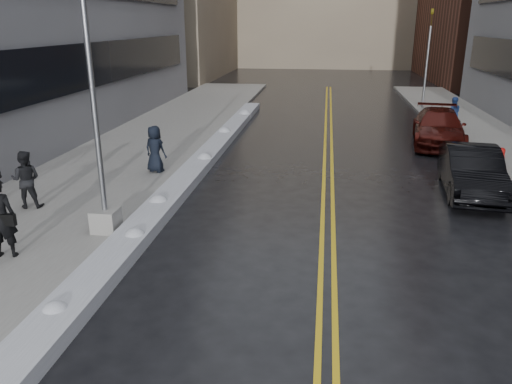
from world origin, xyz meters
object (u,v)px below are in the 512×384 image
(car_black, at_px, (472,171))
(car_maroon, at_px, (439,127))
(pedestrian_c, at_px, (155,149))
(pedestrian_fedora, at_px, (1,218))
(lamppost, at_px, (98,143))
(pedestrian_b, at_px, (26,179))
(pedestrian_east, at_px, (453,113))
(fire_hydrant, at_px, (501,156))
(traffic_signal, at_px, (428,55))

(car_black, bearing_deg, car_maroon, 92.42)
(pedestrian_c, bearing_deg, pedestrian_fedora, 98.48)
(lamppost, relative_size, pedestrian_b, 4.44)
(pedestrian_b, relative_size, car_maroon, 0.32)
(pedestrian_east, bearing_deg, fire_hydrant, 94.38)
(pedestrian_b, height_order, pedestrian_c, pedestrian_b)
(lamppost, bearing_deg, pedestrian_fedora, -134.49)
(pedestrian_b, height_order, pedestrian_east, pedestrian_b)
(traffic_signal, xyz_separation_m, car_black, (-1.38, -17.05, -2.63))
(fire_hydrant, xyz_separation_m, car_maroon, (-1.50, 4.11, 0.24))
(fire_hydrant, bearing_deg, pedestrian_b, -156.72)
(pedestrian_fedora, xyz_separation_m, pedestrian_b, (-1.32, 3.15, -0.11))
(traffic_signal, xyz_separation_m, pedestrian_fedora, (-13.51, -23.75, -2.29))
(pedestrian_c, bearing_deg, pedestrian_b, 76.20)
(fire_hydrant, relative_size, car_maroon, 0.13)
(pedestrian_fedora, xyz_separation_m, pedestrian_east, (13.74, 16.69, -0.14))
(pedestrian_fedora, bearing_deg, traffic_signal, -130.41)
(pedestrian_fedora, relative_size, pedestrian_b, 1.12)
(fire_hydrant, distance_m, traffic_signal, 14.30)
(lamppost, xyz_separation_m, car_black, (10.42, 4.95, -1.76))
(pedestrian_c, distance_m, pedestrian_east, 15.69)
(fire_hydrant, height_order, car_black, car_black)
(pedestrian_east, relative_size, car_maroon, 0.30)
(pedestrian_fedora, xyz_separation_m, car_black, (12.13, 6.69, -0.34))
(lamppost, height_order, pedestrian_fedora, lamppost)
(traffic_signal, distance_m, pedestrian_fedora, 27.42)
(pedestrian_c, bearing_deg, car_maroon, -131.57)
(pedestrian_b, relative_size, pedestrian_east, 1.04)
(fire_hydrant, distance_m, pedestrian_east, 6.96)
(fire_hydrant, relative_size, pedestrian_east, 0.44)
(pedestrian_fedora, bearing_deg, pedestrian_east, -140.23)
(pedestrian_fedora, distance_m, pedestrian_c, 7.34)
(fire_hydrant, height_order, car_maroon, car_maroon)
(lamppost, height_order, car_maroon, lamppost)
(pedestrian_fedora, relative_size, car_maroon, 0.36)
(fire_hydrant, xyz_separation_m, pedestrian_b, (-15.34, -6.60, 0.46))
(fire_hydrant, distance_m, pedestrian_fedora, 17.08)
(lamppost, distance_m, traffic_signal, 24.98)
(pedestrian_fedora, xyz_separation_m, pedestrian_c, (1.22, 7.24, -0.11))
(car_maroon, bearing_deg, fire_hydrant, -62.20)
(lamppost, relative_size, fire_hydrant, 10.45)
(traffic_signal, xyz_separation_m, pedestrian_b, (-14.84, -20.60, -2.39))
(pedestrian_b, bearing_deg, traffic_signal, -138.85)
(traffic_signal, xyz_separation_m, car_maroon, (-1.00, -9.89, -2.62))
(pedestrian_c, xyz_separation_m, car_maroon, (11.29, 6.62, -0.22))
(car_black, bearing_deg, fire_hydrant, 63.83)
(car_black, distance_m, car_maroon, 7.17)
(pedestrian_fedora, relative_size, pedestrian_east, 1.17)
(lamppost, xyz_separation_m, pedestrian_b, (-3.04, 1.40, -1.53))
(pedestrian_fedora, bearing_deg, car_black, -161.89)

